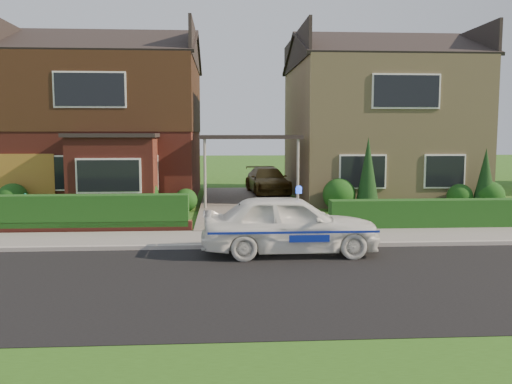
{
  "coord_description": "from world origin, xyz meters",
  "views": [
    {
      "loc": [
        -1.1,
        -10.07,
        2.84
      ],
      "look_at": [
        -0.23,
        3.5,
        1.36
      ],
      "focal_mm": 38.0,
      "sensor_mm": 36.0,
      "label": 1
    }
  ],
  "objects": [
    {
      "name": "ground",
      "position": [
        0.0,
        0.0,
        0.0
      ],
      "size": [
        120.0,
        120.0,
        0.0
      ],
      "primitive_type": "plane",
      "color": "#284E15",
      "rests_on": "ground"
    },
    {
      "name": "road",
      "position": [
        0.0,
        0.0,
        0.0
      ],
      "size": [
        60.0,
        6.0,
        0.02
      ],
      "primitive_type": "cube",
      "color": "black",
      "rests_on": "ground"
    },
    {
      "name": "kerb",
      "position": [
        0.0,
        3.05,
        0.06
      ],
      "size": [
        60.0,
        0.16,
        0.12
      ],
      "primitive_type": "cube",
      "color": "#9E9993",
      "rests_on": "ground"
    },
    {
      "name": "sidewalk",
      "position": [
        0.0,
        4.1,
        0.05
      ],
      "size": [
        60.0,
        2.0,
        0.1
      ],
      "primitive_type": "cube",
      "color": "slate",
      "rests_on": "ground"
    },
    {
      "name": "driveway",
      "position": [
        0.0,
        11.0,
        0.06
      ],
      "size": [
        3.8,
        12.0,
        0.12
      ],
      "primitive_type": "cube",
      "color": "#666059",
      "rests_on": "ground"
    },
    {
      "name": "house_left",
      "position": [
        -5.78,
        13.9,
        3.81
      ],
      "size": [
        7.5,
        9.53,
        7.25
      ],
      "color": "maroon",
      "rests_on": "ground"
    },
    {
      "name": "house_right",
      "position": [
        5.8,
        13.99,
        3.66
      ],
      "size": [
        7.5,
        8.06,
        7.25
      ],
      "color": "tan",
      "rests_on": "ground"
    },
    {
      "name": "carport_link",
      "position": [
        0.0,
        10.95,
        2.66
      ],
      "size": [
        3.8,
        3.0,
        2.77
      ],
      "color": "black",
      "rests_on": "ground"
    },
    {
      "name": "garage_door",
      "position": [
        -8.25,
        9.96,
        1.05
      ],
      "size": [
        2.2,
        0.1,
        2.1
      ],
      "primitive_type": "cube",
      "color": "brown",
      "rests_on": "ground"
    },
    {
      "name": "dwarf_wall",
      "position": [
        -5.8,
        5.3,
        0.18
      ],
      "size": [
        7.7,
        0.25,
        0.36
      ],
      "primitive_type": "cube",
      "color": "maroon",
      "rests_on": "ground"
    },
    {
      "name": "hedge_left",
      "position": [
        -5.8,
        5.45,
        0.0
      ],
      "size": [
        7.5,
        0.55,
        0.9
      ],
      "primitive_type": "cube",
      "color": "#143511",
      "rests_on": "ground"
    },
    {
      "name": "hedge_right",
      "position": [
        5.8,
        5.35,
        0.0
      ],
      "size": [
        7.5,
        0.55,
        0.8
      ],
      "primitive_type": "cube",
      "color": "#143511",
      "rests_on": "ground"
    },
    {
      "name": "shrub_left_far",
      "position": [
        -8.5,
        9.5,
        0.54
      ],
      "size": [
        1.08,
        1.08,
        1.08
      ],
      "primitive_type": "sphere",
      "color": "#143511",
      "rests_on": "ground"
    },
    {
      "name": "shrub_left_mid",
      "position": [
        -4.0,
        9.3,
        0.66
      ],
      "size": [
        1.32,
        1.32,
        1.32
      ],
      "primitive_type": "sphere",
      "color": "#143511",
      "rests_on": "ground"
    },
    {
      "name": "shrub_left_near",
      "position": [
        -2.4,
        9.6,
        0.42
      ],
      "size": [
        0.84,
        0.84,
        0.84
      ],
      "primitive_type": "sphere",
      "color": "#143511",
      "rests_on": "ground"
    },
    {
      "name": "shrub_right_near",
      "position": [
        3.2,
        9.4,
        0.6
      ],
      "size": [
        1.2,
        1.2,
        1.2
      ],
      "primitive_type": "sphere",
      "color": "#143511",
      "rests_on": "ground"
    },
    {
      "name": "shrub_right_mid",
      "position": [
        7.8,
        9.5,
        0.48
      ],
      "size": [
        0.96,
        0.96,
        0.96
      ],
      "primitive_type": "sphere",
      "color": "#143511",
      "rests_on": "ground"
    },
    {
      "name": "shrub_right_far",
      "position": [
        8.8,
        9.2,
        0.54
      ],
      "size": [
        1.08,
        1.08,
        1.08
      ],
      "primitive_type": "sphere",
      "color": "#143511",
      "rests_on": "ground"
    },
    {
      "name": "conifer_a",
      "position": [
        4.2,
        9.2,
        1.3
      ],
      "size": [
        0.9,
        0.9,
        2.6
      ],
      "primitive_type": "cone",
      "color": "black",
      "rests_on": "ground"
    },
    {
      "name": "conifer_b",
      "position": [
        8.6,
        9.2,
        1.1
      ],
      "size": [
        0.9,
        0.9,
        2.2
      ],
      "primitive_type": "cone",
      "color": "black",
      "rests_on": "ground"
    },
    {
      "name": "police_car",
      "position": [
        0.5,
        2.4,
        0.71
      ],
      "size": [
        3.81,
        4.16,
        1.58
      ],
      "rotation": [
        0.0,
        0.0,
        1.58
      ],
      "color": "white",
      "rests_on": "ground"
    },
    {
      "name": "driveway_car",
      "position": [
        1.0,
        14.5,
        0.7
      ],
      "size": [
        2.04,
        4.15,
        1.16
      ],
      "primitive_type": "imported",
      "rotation": [
        0.0,
        0.0,
        0.11
      ],
      "color": "brown",
      "rests_on": "driveway"
    },
    {
      "name": "potted_plant_a",
      "position": [
        -7.6,
        8.12,
        0.42
      ],
      "size": [
        0.5,
        0.39,
        0.84
      ],
      "primitive_type": "imported",
      "rotation": [
        0.0,
        0.0,
        0.22
      ],
      "color": "gray",
      "rests_on": "ground"
    },
    {
      "name": "potted_plant_b",
      "position": [
        -6.29,
        9.0,
        0.41
      ],
      "size": [
        0.58,
        0.56,
        0.82
      ],
      "primitive_type": "imported",
      "rotation": [
        0.0,
        0.0,
        0.88
      ],
      "color": "gray",
      "rests_on": "ground"
    },
    {
      "name": "potted_plant_c",
      "position": [
        -6.91,
        6.85,
        0.35
      ],
      "size": [
        0.47,
        0.47,
        0.7
      ],
      "primitive_type": "imported",
      "rotation": [
        0.0,
        0.0,
        1.35
      ],
      "color": "gray",
      "rests_on": "ground"
    }
  ]
}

